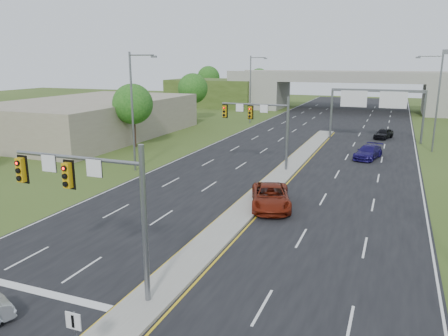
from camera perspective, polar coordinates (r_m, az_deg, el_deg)
ground at (r=20.05m, az=-9.87°, el=-17.01°), size 240.00×240.00×0.00m
road at (r=51.43m, az=10.72°, el=2.16°), size 24.00×160.00×0.02m
median at (r=39.98m, az=7.41°, el=-0.92°), size 2.00×54.00×0.16m
lane_markings at (r=45.72m, az=8.51°, el=0.82°), size 23.72×160.00×0.01m
signal_mast_near at (r=19.31m, az=-16.33°, el=-3.25°), size 6.62×0.60×7.00m
signal_mast_far at (r=41.49m, az=5.23°, el=6.19°), size 6.62×0.60×7.00m
keep_right_sign at (r=16.19m, az=-18.92°, el=-19.49°), size 0.60×0.13×2.20m
sign_gantry at (r=59.73m, az=19.18°, el=8.32°), size 11.58×0.44×6.67m
overpass at (r=95.23m, az=16.11°, el=9.31°), size 80.00×14.00×8.10m
lightpole_l_mid at (r=41.47m, az=-11.67°, el=7.88°), size 2.85×0.25×11.00m
lightpole_l_far at (r=73.23m, az=3.61°, el=10.61°), size 2.85×0.25×11.00m
lightpole_r_far at (r=54.85m, az=25.96°, el=8.18°), size 2.85×0.25×11.00m
tree_l_near at (r=53.54m, az=-11.84°, el=8.16°), size 4.80×4.80×7.60m
tree_l_mid at (r=77.24m, az=-4.09°, el=10.32°), size 5.20×5.20×8.12m
tree_back_a at (r=118.48m, az=-2.04°, el=11.73°), size 6.00×6.00×8.85m
tree_back_b at (r=113.63m, az=4.58°, el=11.44°), size 5.60×5.60×8.32m
commercial_building at (r=63.69m, az=-16.84°, el=6.31°), size 18.00×30.00×5.00m
car_far_a at (r=31.23m, az=6.12°, el=-3.74°), size 4.28×6.29×1.60m
car_far_b at (r=48.99m, az=18.31°, el=1.99°), size 3.10×5.29×1.44m
car_far_c at (r=62.51m, az=20.12°, el=4.26°), size 2.77×4.34×1.38m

